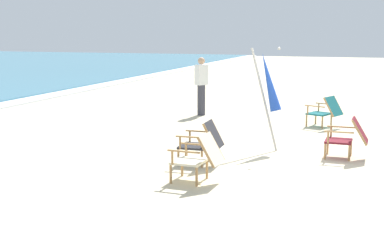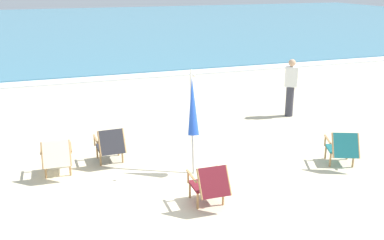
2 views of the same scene
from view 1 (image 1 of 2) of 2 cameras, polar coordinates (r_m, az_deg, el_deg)
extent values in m
plane|color=beige|center=(10.65, 11.38, -3.47)|extent=(80.00, 80.00, 0.00)
cube|color=beige|center=(8.45, -0.31, -4.43)|extent=(0.54, 0.50, 0.04)
cube|color=beige|center=(8.28, 2.08, -3.14)|extent=(0.51, 0.32, 0.47)
cylinder|color=#AD7F4C|center=(8.37, -2.28, -5.72)|extent=(0.04, 0.04, 0.32)
cylinder|color=#AD7F4C|center=(8.78, -1.06, -4.98)|extent=(0.04, 0.04, 0.32)
cylinder|color=#AD7F4C|center=(8.21, 0.50, -6.01)|extent=(0.04, 0.04, 0.32)
cylinder|color=#AD7F4C|center=(8.63, 1.60, -5.24)|extent=(0.04, 0.04, 0.32)
cube|color=#AD7F4C|center=(8.14, -0.91, -3.38)|extent=(0.06, 0.53, 0.02)
cylinder|color=#AD7F4C|center=(8.24, -2.12, -4.02)|extent=(0.04, 0.04, 0.22)
cube|color=#AD7F4C|center=(8.65, 0.50, -2.61)|extent=(0.06, 0.53, 0.02)
cylinder|color=#AD7F4C|center=(8.74, -0.66, -3.22)|extent=(0.04, 0.04, 0.22)
cylinder|color=#AD7F4C|center=(8.04, 1.49, -3.51)|extent=(0.05, 0.30, 0.47)
cylinder|color=#AD7F4C|center=(8.51, 2.65, -2.79)|extent=(0.05, 0.30, 0.47)
cube|color=maroon|center=(10.37, 15.36, -2.16)|extent=(0.53, 0.49, 0.04)
cube|color=maroon|center=(10.31, 17.49, -1.07)|extent=(0.50, 0.31, 0.46)
cylinder|color=#AD7F4C|center=(10.20, 14.01, -3.22)|extent=(0.04, 0.04, 0.32)
cylinder|color=#AD7F4C|center=(10.65, 14.27, -2.69)|extent=(0.04, 0.04, 0.32)
cylinder|color=#AD7F4C|center=(10.17, 16.43, -3.37)|extent=(0.04, 0.04, 0.32)
cylinder|color=#AD7F4C|center=(10.62, 16.59, -2.83)|extent=(0.04, 0.04, 0.32)
cube|color=#AD7F4C|center=(10.06, 15.40, -1.25)|extent=(0.04, 0.53, 0.02)
cylinder|color=#AD7F4C|center=(10.09, 14.31, -1.80)|extent=(0.04, 0.04, 0.22)
cube|color=#AD7F4C|center=(10.61, 15.64, -0.71)|extent=(0.04, 0.53, 0.02)
cylinder|color=#AD7F4C|center=(10.64, 14.61, -1.24)|extent=(0.04, 0.04, 0.22)
cylinder|color=#AD7F4C|center=(10.06, 17.42, -1.32)|extent=(0.05, 0.30, 0.47)
cylinder|color=#AD7F4C|center=(10.56, 17.55, -0.83)|extent=(0.05, 0.30, 0.47)
cube|color=#196066|center=(13.66, 13.41, 0.66)|extent=(0.66, 0.64, 0.04)
cube|color=#196066|center=(13.45, 14.86, 1.43)|extent=(0.57, 0.47, 0.46)
cylinder|color=#AD7F4C|center=(13.58, 12.12, -0.02)|extent=(0.04, 0.04, 0.32)
cylinder|color=#AD7F4C|center=(13.98, 13.05, 0.21)|extent=(0.04, 0.04, 0.32)
cylinder|color=#AD7F4C|center=(13.38, 13.73, -0.23)|extent=(0.04, 0.04, 0.32)
cylinder|color=#AD7F4C|center=(13.79, 14.63, 0.02)|extent=(0.04, 0.04, 0.32)
cube|color=#AD7F4C|center=(13.37, 12.96, 1.45)|extent=(0.23, 0.50, 0.02)
cylinder|color=#AD7F4C|center=(13.47, 12.24, 1.06)|extent=(0.04, 0.04, 0.22)
cube|color=#AD7F4C|center=(13.86, 14.06, 1.68)|extent=(0.23, 0.50, 0.02)
cylinder|color=#AD7F4C|center=(13.96, 13.36, 1.31)|extent=(0.04, 0.04, 0.22)
cylinder|color=#AD7F4C|center=(13.23, 14.37, 1.32)|extent=(0.15, 0.30, 0.46)
cylinder|color=#AD7F4C|center=(13.68, 15.34, 1.54)|extent=(0.15, 0.30, 0.46)
cube|color=#28282D|center=(9.56, 0.21, -2.80)|extent=(0.53, 0.49, 0.04)
cube|color=#28282D|center=(9.41, 2.32, -1.57)|extent=(0.50, 0.29, 0.48)
cylinder|color=#AD7F4C|center=(9.44, -1.46, -3.95)|extent=(0.04, 0.04, 0.32)
cylinder|color=#AD7F4C|center=(9.87, -0.59, -3.35)|extent=(0.04, 0.04, 0.32)
cylinder|color=#AD7F4C|center=(9.31, 1.06, -4.14)|extent=(0.04, 0.04, 0.32)
cylinder|color=#AD7F4C|center=(9.75, 1.83, -3.52)|extent=(0.04, 0.04, 0.32)
cube|color=#AD7F4C|center=(9.24, -0.18, -1.83)|extent=(0.05, 0.53, 0.02)
cylinder|color=#AD7F4C|center=(9.32, -1.28, -2.42)|extent=(0.04, 0.04, 0.22)
cube|color=#AD7F4C|center=(9.77, 0.81, -1.21)|extent=(0.05, 0.53, 0.02)
cylinder|color=#AD7F4C|center=(9.84, -0.24, -1.78)|extent=(0.04, 0.04, 0.22)
cylinder|color=#AD7F4C|center=(9.17, 1.91, -1.86)|extent=(0.05, 0.28, 0.48)
cylinder|color=#AD7F4C|center=(9.65, 2.71, -1.29)|extent=(0.05, 0.28, 0.48)
cylinder|color=#B7B2A8|center=(10.69, 7.70, 2.18)|extent=(0.18, 0.61, 2.03)
cone|color=blue|center=(10.61, 8.24, 4.03)|extent=(0.33, 0.56, 1.17)
sphere|color=#B7B2A8|center=(10.50, 9.26, 7.54)|extent=(0.06, 0.06, 0.06)
cylinder|color=#383842|center=(15.05, 1.00, 2.14)|extent=(0.22, 0.22, 0.86)
cube|color=white|center=(14.97, 1.01, 4.84)|extent=(0.39, 0.34, 0.56)
sphere|color=tan|center=(14.95, 1.01, 6.33)|extent=(0.20, 0.20, 0.20)
camera|label=2|loc=(9.84, 59.23, 13.48)|focal=42.00mm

